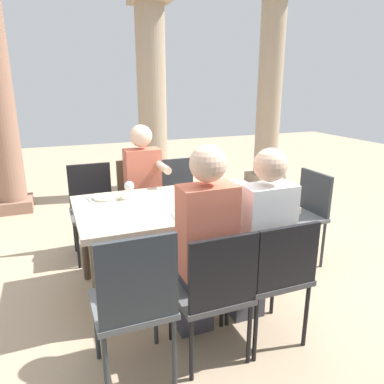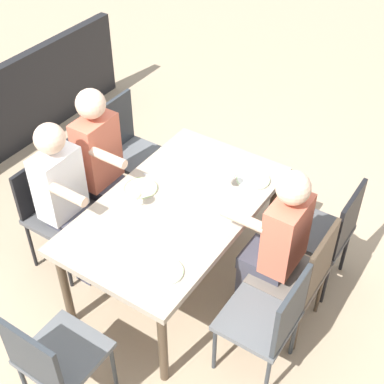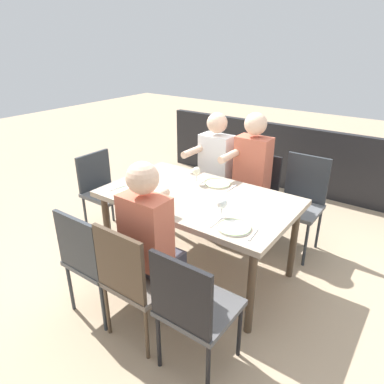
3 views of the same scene
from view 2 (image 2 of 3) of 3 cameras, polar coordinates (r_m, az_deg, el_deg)
name	(u,v)px [view 2 (image 2 of 3)]	position (r m, az deg, el deg)	size (l,w,h in m)	color
ground_plane	(178,278)	(4.28, -1.51, -9.03)	(16.00, 16.00, 0.00)	tan
dining_table	(176,213)	(3.78, -1.69, -2.21)	(1.64, 0.97, 0.76)	tan
chair_west_north	(329,230)	(4.01, 14.11, -3.90)	(0.44, 0.44, 0.91)	#4F4F50
chair_west_south	(128,146)	(4.67, -6.72, 4.86)	(0.44, 0.44, 0.96)	#5B5E61
chair_mid_north	(300,273)	(3.68, 11.25, -8.35)	(0.44, 0.44, 0.92)	#6A6158
chair_mid_south	(91,179)	(4.42, -10.54, 1.30)	(0.44, 0.44, 0.88)	#4F4F50
chair_east_north	(270,319)	(3.43, 8.17, -13.02)	(0.44, 0.44, 0.89)	#5B5E61
chair_east_south	(53,208)	(4.19, -14.33, -1.61)	(0.44, 0.44, 0.89)	#4F4F50
chair_head_east	(53,358)	(3.33, -14.35, -16.46)	(0.44, 0.44, 0.88)	#5B5E61
diner_woman_green	(275,243)	(3.59, 8.70, -5.28)	(0.35, 0.50, 1.30)	#3F3F4C
diner_man_white	(105,165)	(4.18, -9.15, 2.82)	(0.35, 0.50, 1.35)	#3F3F4C
diner_guest_third	(67,199)	(3.97, -12.92, -0.71)	(0.35, 0.50, 1.30)	#3F3F4C
plate_0	(253,180)	(3.95, 6.41, 1.30)	(0.24, 0.24, 0.02)	white
wine_glass_0	(230,176)	(3.81, 4.01, 1.68)	(0.08, 0.08, 0.15)	white
fork_0	(263,170)	(4.06, 7.41, 2.34)	(0.02, 0.17, 0.01)	silver
spoon_0	(243,191)	(3.85, 5.34, 0.05)	(0.02, 0.17, 0.01)	silver
plate_1	(141,188)	(3.87, -5.38, 0.39)	(0.24, 0.24, 0.02)	silver
wine_glass_1	(136,194)	(3.65, -5.84, -0.23)	(0.08, 0.08, 0.16)	white
fork_1	(153,178)	(3.96, -4.06, 1.49)	(0.02, 0.17, 0.01)	silver
spoon_1	(128,201)	(3.79, -6.75, -0.90)	(0.02, 0.17, 0.01)	silver
plate_2	(166,272)	(3.30, -2.74, -8.33)	(0.22, 0.22, 0.02)	white
fork_2	(180,257)	(3.39, -1.25, -6.81)	(0.02, 0.17, 0.01)	silver
spoon_2	(151,289)	(3.23, -4.30, -10.06)	(0.02, 0.17, 0.01)	silver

